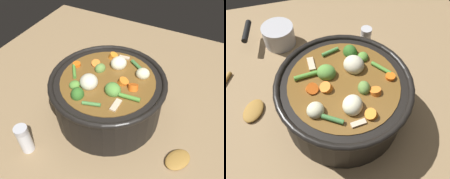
{
  "view_description": "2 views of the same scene",
  "coord_description": "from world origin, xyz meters",
  "views": [
    {
      "loc": [
        0.22,
        -0.41,
        0.55
      ],
      "look_at": [
        0.01,
        -0.0,
        0.11
      ],
      "focal_mm": 37.81,
      "sensor_mm": 36.0,
      "label": 1
    },
    {
      "loc": [
        0.1,
        0.3,
        0.55
      ],
      "look_at": [
        0.02,
        0.01,
        0.13
      ],
      "focal_mm": 37.43,
      "sensor_mm": 36.0,
      "label": 2
    }
  ],
  "objects": [
    {
      "name": "ground_plane",
      "position": [
        0.0,
        0.0,
        0.0
      ],
      "size": [
        1.1,
        1.1,
        0.0
      ],
      "primitive_type": "plane",
      "color": "#8C704C"
    },
    {
      "name": "cooking_pot",
      "position": [
        -0.0,
        -0.0,
        0.07
      ],
      "size": [
        0.32,
        0.32,
        0.16
      ],
      "color": "black",
      "rests_on": "ground_plane"
    },
    {
      "name": "wooden_spoon",
      "position": [
        0.28,
        -0.09,
        0.01
      ],
      "size": [
        0.21,
        0.2,
        0.01
      ],
      "color": "olive",
      "rests_on": "ground_plane"
    },
    {
      "name": "salt_shaker",
      "position": [
        -0.13,
        -0.21,
        0.05
      ],
      "size": [
        0.03,
        0.03,
        0.09
      ],
      "color": "silver",
      "rests_on": "ground_plane"
    }
  ]
}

